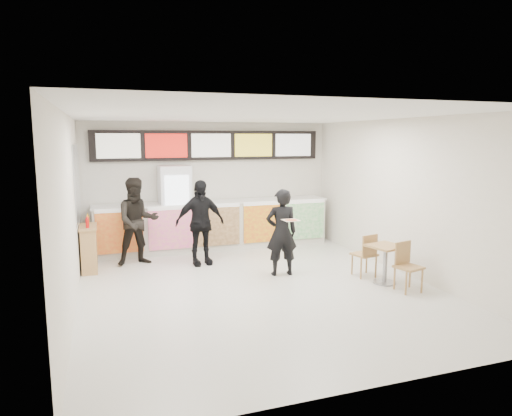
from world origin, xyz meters
name	(u,v)px	position (x,y,z in m)	size (l,w,h in m)	color
floor	(257,288)	(0.00, 0.00, 0.00)	(7.00, 7.00, 0.00)	beige
ceiling	(257,115)	(0.00, 0.00, 3.00)	(7.00, 7.00, 0.00)	white
wall_back	(211,185)	(0.00, 3.50, 1.50)	(6.00, 6.00, 0.00)	silver
wall_left	(70,213)	(-3.00, 0.00, 1.50)	(7.00, 7.00, 0.00)	silver
wall_right	(404,197)	(3.00, 0.00, 1.50)	(7.00, 7.00, 0.00)	silver
service_counter	(215,225)	(0.00, 3.09, 0.57)	(5.56, 0.77, 1.14)	silver
menu_board	(211,145)	(0.00, 3.41, 2.45)	(5.50, 0.14, 0.70)	black
drinks_fridge	(175,209)	(-0.93, 3.11, 1.00)	(0.70, 0.67, 2.00)	white
mirror_panel	(77,182)	(-2.99, 2.45, 1.75)	(0.01, 2.00, 1.50)	#B2B7BF
customer_main	(281,232)	(0.70, 0.59, 0.84)	(0.61, 0.40, 1.67)	black
customer_left	(138,221)	(-1.85, 2.25, 0.91)	(0.89, 0.69, 1.82)	black
customer_mid	(200,223)	(-0.63, 1.82, 0.89)	(1.04, 0.43, 1.78)	black
pizza_slice	(291,220)	(0.70, 0.14, 1.16)	(0.36, 0.36, 0.02)	beige
cafe_table	(385,257)	(2.28, -0.51, 0.49)	(0.72, 1.49, 0.84)	#B17E51
condiment_ledge	(89,248)	(-2.82, 2.09, 0.46)	(0.33, 0.81, 1.08)	#B17E51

